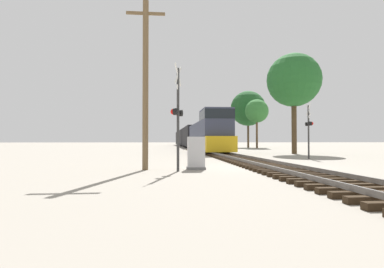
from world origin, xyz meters
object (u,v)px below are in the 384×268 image
Objects in this scene: crossing_signal_near at (178,113)px; tree_deep_background at (248,109)px; freight_train at (189,137)px; tree_mid_background at (257,111)px; tree_far_right at (294,80)px; relay_cabinet at (196,153)px; utility_pole at (145,82)px; crossing_signal_far at (309,126)px.

tree_deep_background is at bearing 179.91° from crossing_signal_near.
freight_train is 15.56m from tree_mid_background.
relay_cabinet is at bearing -127.31° from tree_far_right.
tree_mid_background reaches higher than utility_pole.
tree_far_right is at bearing -97.53° from tree_mid_background.
relay_cabinet is at bearing 135.82° from crossing_signal_far.
tree_far_right reaches higher than utility_pole.
crossing_signal_far is 29.95m from tree_mid_background.
crossing_signal_near is 2.25m from utility_pole.
relay_cabinet is 4.08m from utility_pole.
utility_pole is at bearing -97.34° from freight_train.
tree_mid_background is (14.54, 36.44, 5.68)m from relay_cabinet.
relay_cabinet is 0.19× the size of utility_pole.
utility_pole is at bearing -98.54° from crossing_signal_near.
utility_pole is 0.93× the size of tree_mid_background.
tree_deep_background reaches higher than utility_pole.
crossing_signal_far is at bearing -81.97° from freight_train.
utility_pole is 21.22m from tree_far_right.
tree_deep_background is (15.76, 43.65, 5.03)m from crossing_signal_near.
tree_deep_background is at bearing -1.39° from crossing_signal_far.
relay_cabinet is at bearing 0.46° from utility_pole.
freight_train is 6.34× the size of tree_deep_background.
utility_pole is at bearing -132.43° from tree_far_right.
crossing_signal_far is 0.52× the size of utility_pole.
freight_train is at bearing 85.53° from relay_cabinet.
relay_cabinet is 0.18× the size of tree_mid_background.
crossing_signal_far is at bearing 38.21° from relay_cabinet.
crossing_signal_far is 0.49× the size of tree_mid_background.
relay_cabinet is 0.15× the size of tree_far_right.
utility_pole reaches higher than freight_train.
freight_train is 47.66m from crossing_signal_near.
crossing_signal_far is (5.56, -39.39, 0.40)m from freight_train.
freight_train is at bearing 136.90° from tree_mid_background.
tree_far_right is (12.68, 16.24, 4.96)m from crossing_signal_near.
tree_far_right is (11.77, 15.44, 6.77)m from relay_cabinet.
crossing_signal_far is 9.99m from tree_far_right.
relay_cabinet is 39.64m from tree_mid_background.
utility_pole is 46.33m from tree_deep_background.
freight_train is 6.78× the size of tree_far_right.
relay_cabinet is (0.91, 0.80, -1.81)m from crossing_signal_near.
tree_far_right reaches higher than freight_train.
tree_deep_background reaches higher than tree_far_right.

